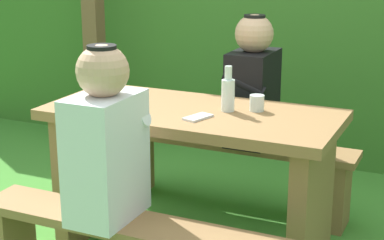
# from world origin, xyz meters

# --- Properties ---
(hedge_backdrop) EXTENTS (6.40, 1.00, 1.88)m
(hedge_backdrop) POSITION_xyz_m (0.00, 2.03, 0.94)
(hedge_backdrop) COLOR #386D26
(hedge_backdrop) RESTS_ON ground_plane
(picnic_table) EXTENTS (1.40, 0.64, 0.75)m
(picnic_table) POSITION_xyz_m (0.00, 0.00, 0.51)
(picnic_table) COLOR olive
(picnic_table) RESTS_ON ground_plane
(bench_far) EXTENTS (1.40, 0.24, 0.42)m
(bench_far) POSITION_xyz_m (0.00, 0.59, 0.31)
(bench_far) COLOR olive
(bench_far) RESTS_ON ground_plane
(person_white_shirt) EXTENTS (0.25, 0.35, 0.72)m
(person_white_shirt) POSITION_xyz_m (-0.11, -0.59, 0.76)
(person_white_shirt) COLOR silver
(person_white_shirt) RESTS_ON bench_near
(person_black_coat) EXTENTS (0.25, 0.35, 0.72)m
(person_black_coat) POSITION_xyz_m (0.10, 0.59, 0.76)
(person_black_coat) COLOR black
(person_black_coat) RESTS_ON bench_far
(drinking_glass) EXTENTS (0.07, 0.07, 0.08)m
(drinking_glass) POSITION_xyz_m (0.29, 0.11, 0.79)
(drinking_glass) COLOR silver
(drinking_glass) RESTS_ON picnic_table
(bottle_left) EXTENTS (0.06, 0.06, 0.22)m
(bottle_left) POSITION_xyz_m (0.16, 0.05, 0.84)
(bottle_left) COLOR silver
(bottle_left) RESTS_ON picnic_table
(cell_phone) EXTENTS (0.11, 0.15, 0.01)m
(cell_phone) POSITION_xyz_m (0.09, -0.12, 0.75)
(cell_phone) COLOR silver
(cell_phone) RESTS_ON picnic_table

